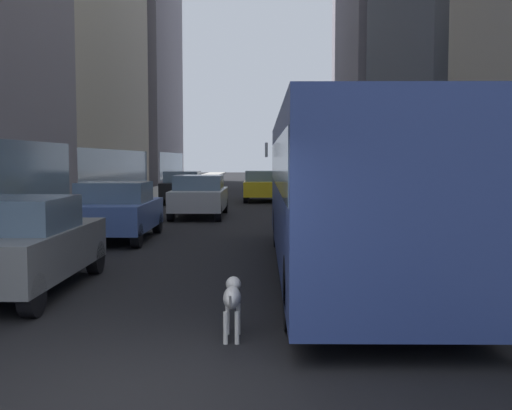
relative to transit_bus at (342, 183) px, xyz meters
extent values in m
plane|color=black|center=(-2.80, 28.39, -1.78)|extent=(120.00, 120.00, 0.00)
cube|color=#ADA89E|center=(-8.50, 28.39, -1.70)|extent=(2.40, 110.00, 0.15)
cube|color=#ADA89E|center=(2.90, 28.39, -1.70)|extent=(2.40, 110.00, 0.15)
cube|color=slate|center=(-10.60, 25.54, -0.18)|extent=(0.08, 20.26, 2.40)
cube|color=slate|center=(-10.06, 45.80, -0.18)|extent=(0.08, 14.49, 2.40)
cube|color=slate|center=(5.04, 19.84, -0.18)|extent=(0.08, 14.11, 2.40)
cube|color=slate|center=(9.10, 37.20, 12.29)|extent=(8.67, 15.81, 28.13)
cube|color=slate|center=(4.78, 37.20, -0.18)|extent=(0.08, 14.23, 2.40)
cube|color=#33478C|center=(0.00, -0.01, -0.10)|extent=(2.55, 11.50, 2.75)
cube|color=slate|center=(0.00, -0.01, 0.39)|extent=(2.57, 11.04, 0.90)
cube|color=black|center=(0.00, 5.69, -1.23)|extent=(2.55, 0.16, 0.44)
cylinder|color=black|center=(-1.12, 3.54, -1.28)|extent=(0.30, 1.00, 1.00)
cylinder|color=black|center=(1.13, 3.54, -1.28)|extent=(0.30, 1.00, 1.00)
cylinder|color=black|center=(-1.12, -4.16, -1.28)|extent=(0.30, 1.00, 1.00)
cylinder|color=black|center=(1.13, -4.16, -1.28)|extent=(0.30, 1.00, 1.00)
cube|color=silver|center=(-1.45, 5.14, 0.72)|extent=(0.08, 0.24, 0.40)
cube|color=#4C6BB7|center=(-5.60, 4.81, -1.08)|extent=(1.94, 3.93, 0.75)
cube|color=slate|center=(-5.60, 4.61, -0.43)|extent=(1.79, 1.77, 0.55)
cylinder|color=black|center=(-6.46, 6.36, -1.46)|extent=(0.22, 0.64, 0.64)
cylinder|color=black|center=(-4.74, 6.36, -1.46)|extent=(0.22, 0.64, 0.64)
cylinder|color=black|center=(-6.46, 3.26, -1.46)|extent=(0.22, 0.64, 0.64)
cylinder|color=black|center=(-4.74, 3.26, -1.46)|extent=(0.22, 0.64, 0.64)
cube|color=yellow|center=(-1.60, 20.60, -1.08)|extent=(1.84, 4.38, 0.75)
cube|color=slate|center=(-1.60, 20.38, -0.43)|extent=(1.69, 1.97, 0.55)
cylinder|color=black|center=(-2.41, 22.38, -1.46)|extent=(0.22, 0.64, 0.64)
cylinder|color=black|center=(-0.79, 22.38, -1.46)|extent=(0.22, 0.64, 0.64)
cylinder|color=black|center=(-2.41, 18.83, -1.46)|extent=(0.22, 0.64, 0.64)
cylinder|color=black|center=(-0.79, 18.83, -1.46)|extent=(0.22, 0.64, 0.64)
cube|color=black|center=(-5.60, 19.10, -1.08)|extent=(1.84, 4.19, 0.75)
cube|color=slate|center=(-5.60, 18.90, -0.43)|extent=(1.69, 1.88, 0.55)
cylinder|color=black|center=(-6.41, 20.78, -1.46)|extent=(0.22, 0.64, 0.64)
cylinder|color=black|center=(-4.79, 20.78, -1.46)|extent=(0.22, 0.64, 0.64)
cylinder|color=black|center=(-6.41, 17.43, -1.46)|extent=(0.22, 0.64, 0.64)
cylinder|color=black|center=(-4.79, 17.43, -1.46)|extent=(0.22, 0.64, 0.64)
cube|color=#B7BABF|center=(-4.00, 11.65, -1.08)|extent=(1.93, 4.43, 0.75)
cube|color=slate|center=(-4.00, 11.43, -0.43)|extent=(1.78, 1.99, 0.55)
cylinder|color=black|center=(-4.86, 13.45, -1.46)|extent=(0.22, 0.64, 0.64)
cylinder|color=black|center=(-3.14, 13.45, -1.46)|extent=(0.22, 0.64, 0.64)
cylinder|color=black|center=(-4.86, 9.85, -1.46)|extent=(0.22, 0.64, 0.64)
cylinder|color=black|center=(-3.14, 9.85, -1.46)|extent=(0.22, 0.64, 0.64)
cube|color=slate|center=(-5.60, -1.88, -1.08)|extent=(1.74, 4.17, 0.75)
cube|color=slate|center=(-5.60, -2.08, -0.43)|extent=(1.60, 1.88, 0.55)
cylinder|color=black|center=(-6.36, -0.21, -1.46)|extent=(0.22, 0.64, 0.64)
cylinder|color=black|center=(-4.84, -0.21, -1.46)|extent=(0.22, 0.64, 0.64)
cylinder|color=black|center=(-4.84, -3.55, -1.46)|extent=(0.22, 0.64, 0.64)
ellipsoid|color=white|center=(-1.94, -4.58, -1.25)|extent=(0.22, 0.60, 0.26)
sphere|color=white|center=(-1.94, -4.20, -1.16)|extent=(0.20, 0.20, 0.20)
sphere|color=black|center=(-2.00, -4.18, -1.14)|extent=(0.07, 0.07, 0.07)
sphere|color=black|center=(-1.88, -4.18, -1.14)|extent=(0.07, 0.07, 0.07)
cylinder|color=white|center=(-1.94, -4.98, -1.20)|extent=(0.03, 0.16, 0.19)
cylinder|color=white|center=(-2.01, -4.37, -1.58)|extent=(0.06, 0.06, 0.40)
cylinder|color=white|center=(-1.87, -4.37, -1.58)|extent=(0.06, 0.06, 0.40)
cylinder|color=white|center=(-2.01, -4.79, -1.58)|extent=(0.06, 0.06, 0.40)
cylinder|color=white|center=(-1.87, -4.79, -1.58)|extent=(0.06, 0.06, 0.40)
sphere|color=black|center=(-1.89, -4.48, -1.21)|extent=(0.04, 0.04, 0.04)
sphere|color=black|center=(-2.00, -4.66, -1.23)|extent=(0.04, 0.04, 0.04)
sphere|color=black|center=(-1.92, -4.76, -1.19)|extent=(0.04, 0.04, 0.04)
camera|label=1|loc=(-1.56, -12.16, 0.48)|focal=43.33mm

